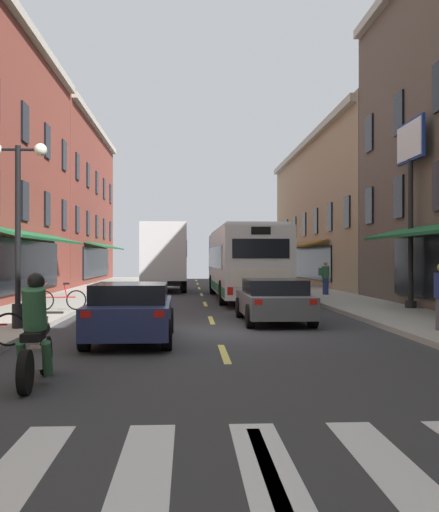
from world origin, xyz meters
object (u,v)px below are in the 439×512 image
Objects in this scene: street_lamp_twin at (18,225)px; bicycle_near at (60,299)px; transit_bus at (243,262)px; pedestrian_near at (325,277)px; billboard_sign at (411,169)px; sedan_near at (274,300)px; sedan_mid at (131,311)px; motorcycle_rider at (36,337)px; box_truck at (164,257)px.

bicycle_near is at bearing 90.44° from street_lamp_twin.
pedestrian_near is (3.99, 1.00, -0.72)m from transit_bus.
transit_bus is 14.15m from street_lamp_twin.
billboard_sign is 1.51× the size of sedan_near.
sedan_near is at bearing 45.78° from sedan_mid.
motorcycle_rider is at bearing -104.33° from transit_bus.
box_truck is at bearing 90.20° from sedan_mid.
pedestrian_near is (-1.26, 7.79, -4.02)m from billboard_sign.
motorcycle_rider is at bearing -92.03° from box_truck.
street_lamp_twin is (0.04, -5.28, 2.19)m from bicycle_near.
box_truck is at bearing 123.98° from billboard_sign.
billboard_sign is 12.81m from bicycle_near.
pedestrian_near reaches higher than sedan_mid.
pedestrian_near is at bearing 51.44° from street_lamp_twin.
sedan_near is 11.80m from pedestrian_near.
pedestrian_near is at bearing 99.16° from billboard_sign.
sedan_mid is 3.87m from street_lamp_twin.
billboard_sign is 1.53× the size of sedan_mid.
sedan_mid is 0.93× the size of street_lamp_twin.
box_truck is (-9.10, 13.51, -3.05)m from billboard_sign.
billboard_sign is at bearing 32.10° from sedan_near.
box_truck reaches higher than sedan_near.
transit_bus is at bearing -60.12° from box_truck.
bicycle_near is 0.37× the size of street_lamp_twin.
transit_bus is 7.10× the size of bicycle_near.
bicycle_near is 5.71m from street_lamp_twin.
transit_bus is at bearing 75.67° from motorcycle_rider.
billboard_sign is 13.41m from street_lamp_twin.
sedan_near is (-0.03, -10.10, -1.03)m from transit_bus.
sedan_near is at bearing 19.19° from street_lamp_twin.
billboard_sign is 3.81× the size of bicycle_near.
pedestrian_near is 17.25m from street_lamp_twin.
sedan_near is 2.53× the size of bicycle_near.
street_lamp_twin reaches higher than motorcycle_rider.
motorcycle_rider is (-4.76, -18.63, -0.98)m from transit_bus.
motorcycle_rider reaches higher than sedan_near.
box_truck is 1.60× the size of sedan_near.
motorcycle_rider is at bearing -20.12° from pedestrian_near.
sedan_mid is at bearing -23.57° from pedestrian_near.
transit_bus reaches higher than sedan_near.
billboard_sign is at bearing 38.45° from sedan_mid.
street_lamp_twin is at bearing -160.81° from sedan_near.
sedan_near is 9.76m from motorcycle_rider.
billboard_sign is at bearing 49.82° from motorcycle_rider.
street_lamp_twin is at bearing 152.22° from sedan_mid.
transit_bus is 2.81× the size of sedan_near.
box_truck is at bearing 119.88° from transit_bus.
motorcycle_rider is at bearing -119.00° from sedan_near.
billboard_sign reaches higher than motorcycle_rider.
pedestrian_near is (8.75, 19.63, 0.26)m from motorcycle_rider.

